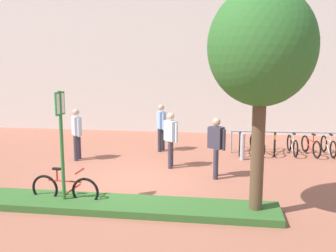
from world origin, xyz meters
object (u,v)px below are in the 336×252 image
object	(u,v)px
bike_at_sign	(65,189)
person_casual_tan	(171,136)
person_shirt_blue	(77,131)
bollard_steel	(243,147)
parking_sign_post	(61,132)
person_suited_dark	(216,144)
person_shirt_white	(161,125)
bike_rack_cluster	(284,144)
tree_sidewalk	(262,49)

from	to	relation	value
bike_at_sign	person_casual_tan	bearing A→B (deg)	59.81
person_shirt_blue	bollard_steel	bearing A→B (deg)	8.17
parking_sign_post	person_suited_dark	world-z (taller)	parking_sign_post
person_casual_tan	person_suited_dark	size ratio (longest dim) A/B	1.00
person_shirt_white	person_casual_tan	xyz separation A→B (m)	(0.65, -2.14, 0.00)
bike_rack_cluster	bike_at_sign	bearing A→B (deg)	-134.96
person_shirt_blue	person_shirt_white	distance (m)	3.07
person_shirt_blue	person_shirt_white	bearing A→B (deg)	33.20
bike_at_sign	person_suited_dark	world-z (taller)	person_suited_dark
person_shirt_blue	person_casual_tan	size ratio (longest dim) A/B	1.00
person_shirt_blue	bike_at_sign	bearing A→B (deg)	-72.75
person_shirt_white	person_suited_dark	size ratio (longest dim) A/B	1.00
parking_sign_post	person_casual_tan	distance (m)	4.15
bike_rack_cluster	person_shirt_blue	xyz separation A→B (m)	(-6.95, -1.84, 0.64)
tree_sidewalk	bollard_steel	distance (m)	5.69
person_shirt_white	person_suited_dark	bearing A→B (deg)	-55.56
bollard_steel	person_casual_tan	bearing A→B (deg)	-151.08
tree_sidewalk	bike_at_sign	size ratio (longest dim) A/B	2.85
bollard_steel	person_suited_dark	distance (m)	2.34
bollard_steel	person_shirt_blue	bearing A→B (deg)	-171.83
bollard_steel	person_suited_dark	xyz separation A→B (m)	(-0.83, -2.12, 0.53)
bike_at_sign	bike_rack_cluster	world-z (taller)	bike_at_sign
person_casual_tan	person_shirt_white	bearing A→B (deg)	106.86
bike_at_sign	bollard_steel	world-z (taller)	bollard_steel
person_shirt_blue	person_suited_dark	distance (m)	4.82
person_shirt_blue	person_casual_tan	world-z (taller)	same
bike_rack_cluster	person_shirt_blue	bearing A→B (deg)	-165.14
person_shirt_blue	person_suited_dark	world-z (taller)	same
tree_sidewalk	person_suited_dark	distance (m)	3.80
tree_sidewalk	person_shirt_white	size ratio (longest dim) A/B	2.79
person_casual_tan	person_shirt_blue	bearing A→B (deg)	171.89
person_shirt_white	person_casual_tan	size ratio (longest dim) A/B	1.00
person_suited_dark	tree_sidewalk	bearing A→B (deg)	-70.89
person_shirt_blue	person_suited_dark	size ratio (longest dim) A/B	1.00
bike_at_sign	person_shirt_white	bearing A→B (deg)	76.35
tree_sidewalk	parking_sign_post	bearing A→B (deg)	-179.38
tree_sidewalk	bike_rack_cluster	world-z (taller)	tree_sidewalk
bike_at_sign	person_shirt_white	distance (m)	5.78
tree_sidewalk	bike_rack_cluster	size ratio (longest dim) A/B	1.28
person_shirt_white	person_suited_dark	distance (m)	3.65
bike_rack_cluster	person_suited_dark	xyz separation A→B (m)	(-2.32, -3.17, 0.64)
bike_rack_cluster	person_shirt_white	xyz separation A→B (m)	(-4.38, -0.16, 0.64)
bike_at_sign	person_suited_dark	size ratio (longest dim) A/B	0.98
bike_rack_cluster	bollard_steel	bearing A→B (deg)	-144.49
parking_sign_post	person_shirt_white	world-z (taller)	parking_sign_post
bike_at_sign	bike_rack_cluster	xyz separation A→B (m)	(5.74, 5.75, -0.00)
tree_sidewalk	bike_at_sign	distance (m)	5.39
person_shirt_blue	person_shirt_white	world-z (taller)	same
bike_rack_cluster	bollard_steel	xyz separation A→B (m)	(-1.48, -1.06, 0.10)
person_suited_dark	bollard_steel	bearing A→B (deg)	68.50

